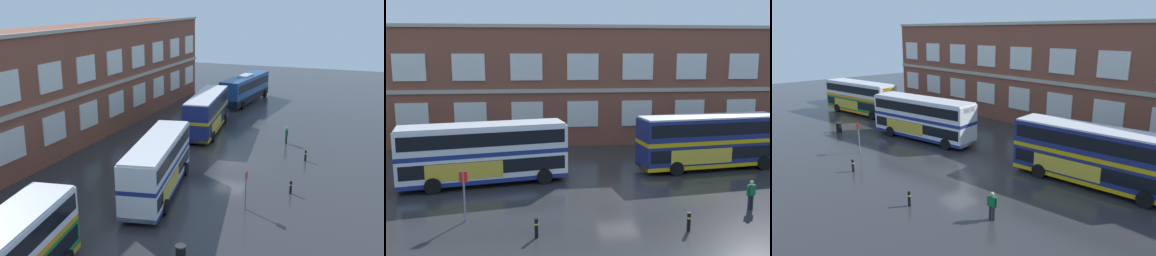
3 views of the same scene
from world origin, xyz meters
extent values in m
plane|color=#2B2B2D|center=(0.00, 2.00, 0.00)|extent=(120.00, 120.00, 0.00)
cube|color=brown|center=(-0.67, 18.00, 5.46)|extent=(56.59, 8.00, 10.91)
cube|color=#B2A893|center=(-0.67, 13.92, 5.24)|extent=(56.59, 0.16, 0.36)
cube|color=#B2A893|center=(-0.67, 13.95, 11.06)|extent=(56.59, 0.28, 0.30)
cube|color=silver|center=(-26.39, 13.94, 3.06)|extent=(2.88, 0.12, 2.40)
cube|color=silver|center=(-21.25, 13.94, 3.06)|extent=(2.88, 0.12, 2.40)
cube|color=silver|center=(-16.10, 13.94, 3.06)|extent=(2.88, 0.12, 2.40)
cube|color=silver|center=(-10.96, 13.94, 3.06)|extent=(2.88, 0.12, 2.40)
cube|color=silver|center=(-5.81, 13.94, 3.06)|extent=(2.88, 0.12, 2.40)
cube|color=silver|center=(-0.67, 13.94, 3.06)|extent=(2.88, 0.12, 2.40)
cube|color=silver|center=(4.48, 13.94, 3.06)|extent=(2.88, 0.12, 2.40)
cube|color=silver|center=(-26.39, 13.94, 7.42)|extent=(2.88, 0.12, 2.40)
cube|color=silver|center=(-21.25, 13.94, 7.42)|extent=(2.88, 0.12, 2.40)
cube|color=silver|center=(-16.10, 13.94, 7.42)|extent=(2.88, 0.12, 2.40)
cube|color=silver|center=(-10.96, 13.94, 7.42)|extent=(2.88, 0.12, 2.40)
cube|color=silver|center=(-5.81, 13.94, 7.42)|extent=(2.88, 0.12, 2.40)
cube|color=silver|center=(-0.67, 13.94, 7.42)|extent=(2.88, 0.12, 2.40)
cube|color=silver|center=(4.48, 13.94, 7.42)|extent=(2.88, 0.12, 2.40)
cube|color=#197038|center=(-23.25, 3.74, 1.23)|extent=(11.28, 4.43, 1.75)
cube|color=black|center=(-23.25, 3.74, 1.44)|extent=(10.85, 4.40, 0.90)
cube|color=orange|center=(-23.25, 3.74, 2.25)|extent=(11.28, 4.43, 0.30)
cube|color=silver|center=(-23.25, 3.74, 3.17)|extent=(11.28, 4.43, 1.55)
cube|color=black|center=(-23.25, 3.74, 3.25)|extent=(10.85, 4.40, 0.90)
cube|color=orange|center=(-23.25, 3.74, 0.49)|extent=(11.28, 4.45, 0.28)
cube|color=silver|center=(-23.25, 3.74, 4.01)|extent=(11.04, 4.30, 0.12)
cube|color=gold|center=(-24.32, 2.24, 1.31)|extent=(4.77, 0.88, 1.10)
cube|color=yellow|center=(-17.86, 4.69, 3.60)|extent=(0.35, 1.64, 0.40)
cylinder|color=black|center=(-19.23, 3.15, 0.52)|extent=(1.08, 0.50, 1.04)
cylinder|color=black|center=(-19.68, 5.67, 0.52)|extent=(1.08, 0.50, 1.04)
cylinder|color=black|center=(-26.27, 1.90, 0.52)|extent=(1.08, 0.50, 1.04)
cylinder|color=black|center=(-26.72, 4.42, 0.52)|extent=(1.08, 0.50, 1.04)
cube|color=silver|center=(-8.60, 2.94, 1.23)|extent=(11.29, 4.66, 1.75)
cube|color=black|center=(-8.60, 2.94, 1.44)|extent=(10.86, 4.61, 0.90)
cube|color=navy|center=(-8.60, 2.94, 2.25)|extent=(11.29, 4.66, 0.30)
cube|color=silver|center=(-8.60, 2.94, 3.17)|extent=(11.29, 4.66, 1.55)
cube|color=black|center=(-8.60, 2.94, 3.25)|extent=(10.86, 4.61, 0.90)
cube|color=navy|center=(-8.60, 2.94, 0.49)|extent=(11.29, 4.68, 0.28)
cube|color=silver|center=(-8.60, 2.94, 4.01)|extent=(11.05, 4.52, 0.12)
cube|color=gold|center=(-9.64, 1.41, 1.31)|extent=(4.75, 0.98, 1.10)
cube|color=yellow|center=(-3.23, 4.01, 3.60)|extent=(0.38, 1.64, 0.40)
cylinder|color=black|center=(-4.57, 2.44, 0.52)|extent=(1.08, 0.52, 1.04)
cylinder|color=black|center=(-5.07, 4.94, 0.52)|extent=(1.08, 0.52, 1.04)
cylinder|color=black|center=(-11.58, 1.04, 0.52)|extent=(1.08, 0.52, 1.04)
cylinder|color=black|center=(-12.08, 3.54, 0.52)|extent=(1.08, 0.52, 1.04)
cube|color=navy|center=(8.01, 5.08, 1.23)|extent=(11.24, 3.96, 1.75)
cube|color=black|center=(8.01, 5.08, 1.44)|extent=(10.81, 3.95, 0.90)
cube|color=gold|center=(8.01, 5.08, 2.25)|extent=(11.24, 3.96, 0.30)
cube|color=navy|center=(8.01, 5.08, 3.17)|extent=(11.24, 3.96, 1.55)
cube|color=black|center=(8.01, 5.08, 3.25)|extent=(10.81, 3.95, 0.90)
cube|color=gold|center=(8.01, 5.08, 0.49)|extent=(11.24, 3.98, 0.28)
cube|color=silver|center=(8.01, 5.08, 4.01)|extent=(11.01, 3.83, 0.12)
cube|color=gold|center=(6.87, 3.63, 1.31)|extent=(4.80, 0.66, 1.10)
cylinder|color=black|center=(11.99, 4.32, 0.52)|extent=(1.07, 0.45, 1.04)
cylinder|color=black|center=(11.66, 6.85, 0.52)|extent=(1.07, 0.45, 1.04)
cylinder|color=black|center=(4.90, 3.39, 0.52)|extent=(1.07, 0.45, 1.04)
cylinder|color=black|center=(4.57, 5.91, 0.52)|extent=(1.07, 0.45, 1.04)
cylinder|color=black|center=(6.97, -3.52, 0.42)|extent=(0.20, 0.20, 0.85)
cylinder|color=black|center=(6.78, -3.58, 0.42)|extent=(0.20, 0.20, 0.85)
cube|color=#145933|center=(6.87, -3.55, 1.15)|extent=(0.45, 0.35, 0.60)
cylinder|color=#145933|center=(7.12, -3.47, 1.12)|extent=(0.14, 0.14, 0.57)
cylinder|color=#145933|center=(6.63, -3.62, 1.12)|extent=(0.14, 0.14, 0.57)
sphere|color=tan|center=(6.87, -3.55, 1.59)|extent=(0.22, 0.22, 0.22)
cylinder|color=slate|center=(-8.89, -3.66, 1.35)|extent=(0.10, 0.10, 2.70)
cube|color=red|center=(-8.89, -3.68, 2.42)|extent=(0.44, 0.04, 0.56)
cylinder|color=black|center=(-16.57, -2.16, 0.47)|extent=(0.56, 0.56, 0.95)
cylinder|color=black|center=(-16.57, -2.16, 0.99)|extent=(0.60, 0.60, 0.08)
cylinder|color=black|center=(-5.18, -6.06, 0.47)|extent=(0.18, 0.18, 0.95)
cylinder|color=yellow|center=(-5.18, -6.06, 0.68)|extent=(0.19, 0.19, 0.08)
cylinder|color=black|center=(2.36, -6.05, 0.47)|extent=(0.18, 0.18, 0.95)
cylinder|color=yellow|center=(2.36, -6.05, 0.68)|extent=(0.19, 0.19, 0.08)
camera|label=1|loc=(-36.81, -10.74, 13.65)|focal=43.32mm
camera|label=2|loc=(-5.19, -25.55, 8.80)|focal=40.22mm
camera|label=3|loc=(19.59, -17.11, 10.31)|focal=34.17mm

